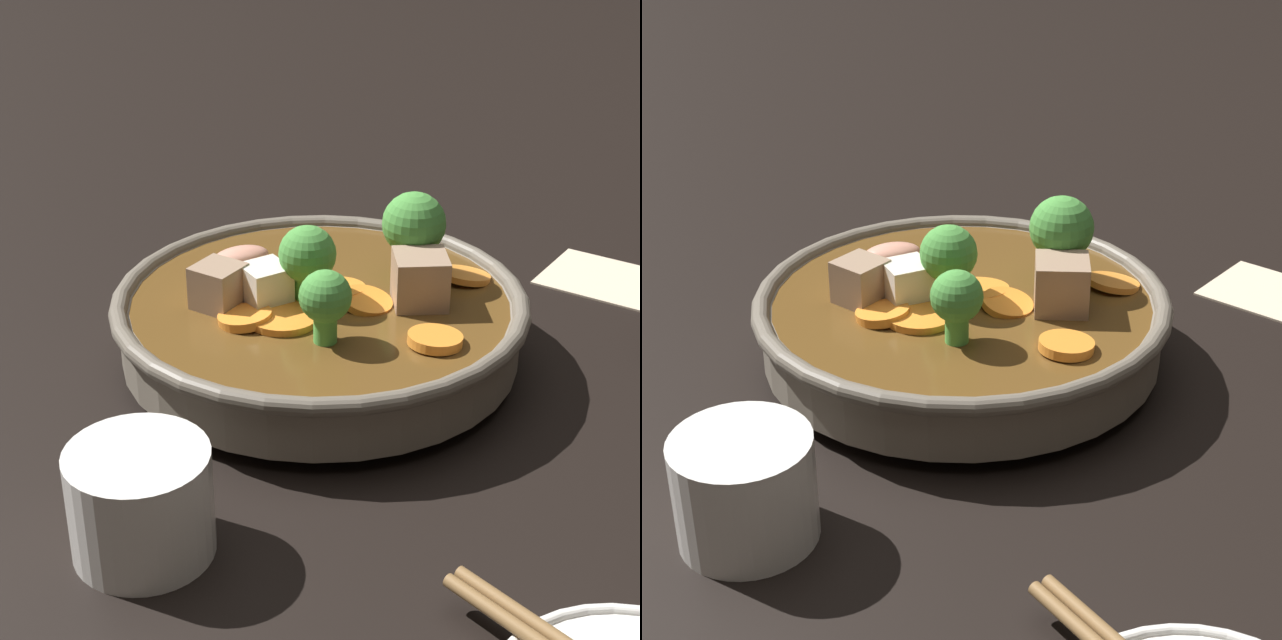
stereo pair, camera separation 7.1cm
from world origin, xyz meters
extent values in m
plane|color=black|center=(0.00, 0.00, 0.00)|extent=(3.00, 3.00, 0.00)
cylinder|color=slate|center=(0.00, 0.00, 0.01)|extent=(0.14, 0.14, 0.01)
cylinder|color=slate|center=(0.00, 0.00, 0.03)|extent=(0.26, 0.26, 0.04)
torus|color=#685F52|center=(0.00, 0.00, 0.05)|extent=(0.28, 0.28, 0.01)
cylinder|color=brown|center=(0.00, 0.00, 0.04)|extent=(0.25, 0.25, 0.02)
cylinder|color=orange|center=(-0.08, 0.04, 0.05)|extent=(0.04, 0.05, 0.01)
cylinder|color=orange|center=(0.04, 0.04, 0.05)|extent=(0.04, 0.04, 0.01)
cylinder|color=orange|center=(-0.09, -0.05, 0.05)|extent=(0.05, 0.05, 0.01)
cylinder|color=orange|center=(-0.01, -0.01, 0.05)|extent=(0.06, 0.06, 0.01)
cylinder|color=orange|center=(-0.03, 0.00, 0.05)|extent=(0.04, 0.04, 0.01)
cylinder|color=orange|center=(0.02, 0.03, 0.05)|extent=(0.06, 0.06, 0.01)
cylinder|color=#59B84C|center=(0.01, 0.01, 0.06)|extent=(0.02, 0.02, 0.02)
sphere|color=#47933D|center=(0.01, 0.01, 0.08)|extent=(0.04, 0.04, 0.04)
cylinder|color=#59B84C|center=(-0.02, 0.05, 0.06)|extent=(0.01, 0.01, 0.02)
sphere|color=#47933D|center=(-0.02, 0.05, 0.08)|extent=(0.03, 0.03, 0.03)
cylinder|color=#59B84C|center=(-0.05, -0.05, 0.06)|extent=(0.02, 0.02, 0.03)
sphere|color=#47933D|center=(-0.05, -0.05, 0.09)|extent=(0.04, 0.04, 0.04)
cube|color=#9E7F66|center=(-0.06, -0.01, 0.06)|extent=(0.04, 0.04, 0.03)
cube|color=silver|center=(0.03, 0.01, 0.06)|extent=(0.04, 0.04, 0.03)
cube|color=#9E7F66|center=(0.06, 0.02, 0.06)|extent=(0.04, 0.04, 0.03)
ellipsoid|color=#EA9E84|center=(0.07, -0.04, 0.05)|extent=(0.05, 0.04, 0.02)
cylinder|color=white|center=(0.05, 0.21, 0.03)|extent=(0.07, 0.07, 0.06)
cylinder|color=brown|center=(0.05, 0.21, 0.05)|extent=(0.06, 0.06, 0.00)
cube|color=beige|center=(-0.20, -0.17, 0.00)|extent=(0.13, 0.11, 0.00)
camera|label=1|loc=(-0.14, 0.61, 0.36)|focal=60.00mm
camera|label=2|loc=(-0.21, 0.59, 0.36)|focal=60.00mm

